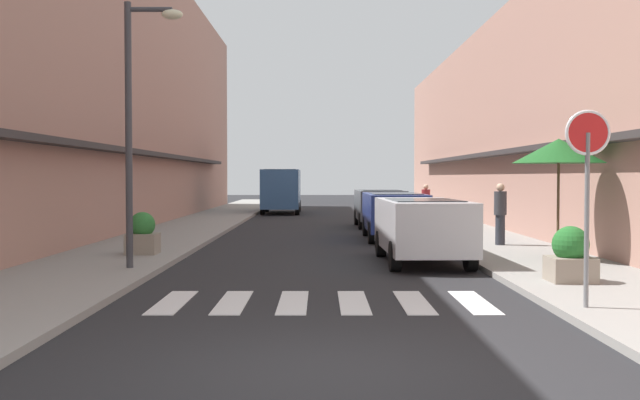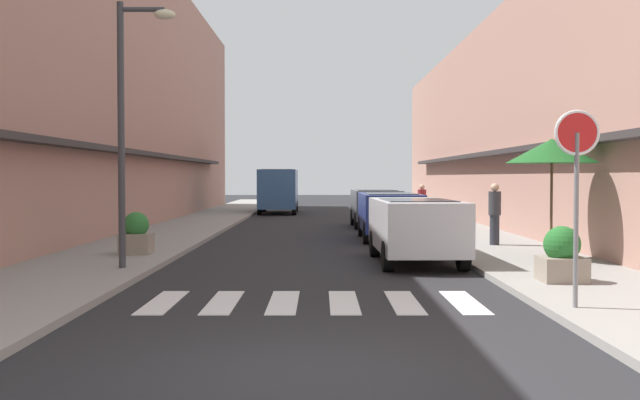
{
  "view_description": "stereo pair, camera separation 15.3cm",
  "coord_description": "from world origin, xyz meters",
  "px_view_note": "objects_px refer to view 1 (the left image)",
  "views": [
    {
      "loc": [
        -0.05,
        -7.46,
        1.99
      ],
      "look_at": [
        0.01,
        11.63,
        1.38
      ],
      "focal_mm": 41.72,
      "sensor_mm": 36.0,
      "label": 1
    },
    {
      "loc": [
        0.1,
        -7.46,
        1.99
      ],
      "look_at": [
        0.01,
        11.63,
        1.38
      ],
      "focal_mm": 41.72,
      "sensor_mm": 36.0,
      "label": 2
    }
  ],
  "objects_px": {
    "delivery_van": "(279,187)",
    "pedestrian_walking_far": "(423,203)",
    "parked_car_near": "(420,223)",
    "round_street_sign": "(585,156)",
    "pedestrian_walking_near": "(498,212)",
    "street_lamp": "(135,106)",
    "cafe_umbrella": "(556,152)",
    "parked_car_mid": "(392,210)",
    "planter_midblock": "(140,235)",
    "planter_corner": "(568,256)",
    "parked_car_far": "(377,204)"
  },
  "relations": [
    {
      "from": "parked_car_near",
      "to": "round_street_sign",
      "type": "relative_size",
      "value": 1.58
    },
    {
      "from": "parked_car_mid",
      "to": "planter_midblock",
      "type": "height_order",
      "value": "parked_car_mid"
    },
    {
      "from": "delivery_van",
      "to": "planter_midblock",
      "type": "xyz_separation_m",
      "value": [
        -2.21,
        -22.13,
        -0.82
      ]
    },
    {
      "from": "street_lamp",
      "to": "delivery_van",
      "type": "bearing_deg",
      "value": 86.24
    },
    {
      "from": "parked_car_near",
      "to": "street_lamp",
      "type": "xyz_separation_m",
      "value": [
        -6.04,
        -1.74,
        2.5
      ]
    },
    {
      "from": "parked_car_near",
      "to": "pedestrian_walking_far",
      "type": "bearing_deg",
      "value": 81.52
    },
    {
      "from": "parked_car_far",
      "to": "planter_corner",
      "type": "relative_size",
      "value": 3.99
    },
    {
      "from": "parked_car_near",
      "to": "round_street_sign",
      "type": "xyz_separation_m",
      "value": [
        1.46,
        -6.36,
        1.35
      ]
    },
    {
      "from": "street_lamp",
      "to": "pedestrian_walking_near",
      "type": "xyz_separation_m",
      "value": [
        8.64,
        5.08,
        -2.41
      ]
    },
    {
      "from": "pedestrian_walking_near",
      "to": "street_lamp",
      "type": "bearing_deg",
      "value": 60.51
    },
    {
      "from": "parked_car_mid",
      "to": "pedestrian_walking_far",
      "type": "xyz_separation_m",
      "value": [
        1.88,
        6.25,
        0.01
      ]
    },
    {
      "from": "planter_corner",
      "to": "round_street_sign",
      "type": "bearing_deg",
      "value": -104.12
    },
    {
      "from": "parked_car_near",
      "to": "pedestrian_walking_near",
      "type": "distance_m",
      "value": 4.23
    },
    {
      "from": "parked_car_mid",
      "to": "round_street_sign",
      "type": "distance_m",
      "value": 12.86
    },
    {
      "from": "street_lamp",
      "to": "cafe_umbrella",
      "type": "relative_size",
      "value": 1.99
    },
    {
      "from": "cafe_umbrella",
      "to": "planter_corner",
      "type": "xyz_separation_m",
      "value": [
        -0.91,
        -3.54,
        -1.97
      ]
    },
    {
      "from": "parked_car_mid",
      "to": "delivery_van",
      "type": "xyz_separation_m",
      "value": [
        -4.41,
        16.75,
        0.48
      ]
    },
    {
      "from": "cafe_umbrella",
      "to": "pedestrian_walking_near",
      "type": "height_order",
      "value": "cafe_umbrella"
    },
    {
      "from": "parked_car_near",
      "to": "cafe_umbrella",
      "type": "xyz_separation_m",
      "value": [
        3.03,
        -0.22,
        1.62
      ]
    },
    {
      "from": "planter_corner",
      "to": "cafe_umbrella",
      "type": "bearing_deg",
      "value": 75.6
    },
    {
      "from": "parked_car_mid",
      "to": "planter_midblock",
      "type": "distance_m",
      "value": 8.54
    },
    {
      "from": "parked_car_near",
      "to": "parked_car_far",
      "type": "bearing_deg",
      "value": 90.0
    },
    {
      "from": "delivery_van",
      "to": "round_street_sign",
      "type": "height_order",
      "value": "round_street_sign"
    },
    {
      "from": "cafe_umbrella",
      "to": "pedestrian_walking_far",
      "type": "distance_m",
      "value": 12.97
    },
    {
      "from": "parked_car_far",
      "to": "planter_midblock",
      "type": "distance_m",
      "value": 12.96
    },
    {
      "from": "parked_car_near",
      "to": "street_lamp",
      "type": "height_order",
      "value": "street_lamp"
    },
    {
      "from": "parked_car_far",
      "to": "round_street_sign",
      "type": "distance_m",
      "value": 18.57
    },
    {
      "from": "street_lamp",
      "to": "planter_midblock",
      "type": "height_order",
      "value": "street_lamp"
    },
    {
      "from": "delivery_van",
      "to": "planter_corner",
      "type": "xyz_separation_m",
      "value": [
        6.53,
        -26.86,
        -0.84
      ]
    },
    {
      "from": "parked_car_mid",
      "to": "delivery_van",
      "type": "bearing_deg",
      "value": 104.75
    },
    {
      "from": "street_lamp",
      "to": "planter_corner",
      "type": "xyz_separation_m",
      "value": [
        8.16,
        -2.01,
        -2.85
      ]
    },
    {
      "from": "parked_car_far",
      "to": "round_street_sign",
      "type": "height_order",
      "value": "round_street_sign"
    },
    {
      "from": "parked_car_far",
      "to": "delivery_van",
      "type": "relative_size",
      "value": 0.73
    },
    {
      "from": "parked_car_near",
      "to": "round_street_sign",
      "type": "bearing_deg",
      "value": -77.03
    },
    {
      "from": "planter_midblock",
      "to": "pedestrian_walking_far",
      "type": "distance_m",
      "value": 14.41
    },
    {
      "from": "parked_car_near",
      "to": "pedestrian_walking_near",
      "type": "bearing_deg",
      "value": 52.19
    },
    {
      "from": "round_street_sign",
      "to": "cafe_umbrella",
      "type": "height_order",
      "value": "round_street_sign"
    },
    {
      "from": "parked_car_mid",
      "to": "planter_corner",
      "type": "xyz_separation_m",
      "value": [
        2.12,
        -10.11,
        -0.35
      ]
    },
    {
      "from": "parked_car_mid",
      "to": "cafe_umbrella",
      "type": "bearing_deg",
      "value": -65.25
    },
    {
      "from": "planter_corner",
      "to": "delivery_van",
      "type": "bearing_deg",
      "value": 103.66
    },
    {
      "from": "parked_car_mid",
      "to": "pedestrian_walking_near",
      "type": "height_order",
      "value": "pedestrian_walking_near"
    },
    {
      "from": "planter_corner",
      "to": "planter_midblock",
      "type": "bearing_deg",
      "value": 151.59
    },
    {
      "from": "street_lamp",
      "to": "round_street_sign",
      "type": "bearing_deg",
      "value": -31.57
    },
    {
      "from": "parked_car_far",
      "to": "planter_corner",
      "type": "height_order",
      "value": "parked_car_far"
    },
    {
      "from": "delivery_van",
      "to": "pedestrian_walking_far",
      "type": "distance_m",
      "value": 12.25
    },
    {
      "from": "round_street_sign",
      "to": "pedestrian_walking_near",
      "type": "relative_size",
      "value": 1.67
    },
    {
      "from": "delivery_van",
      "to": "cafe_umbrella",
      "type": "height_order",
      "value": "cafe_umbrella"
    },
    {
      "from": "planter_midblock",
      "to": "pedestrian_walking_near",
      "type": "xyz_separation_m",
      "value": [
        9.21,
        2.37,
        0.43
      ]
    },
    {
      "from": "delivery_van",
      "to": "pedestrian_walking_near",
      "type": "height_order",
      "value": "delivery_van"
    },
    {
      "from": "parked_car_mid",
      "to": "pedestrian_walking_near",
      "type": "relative_size",
      "value": 2.61
    }
  ]
}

